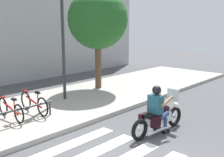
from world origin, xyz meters
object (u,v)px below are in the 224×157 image
object	(u,v)px
tree_near_rack	(98,19)
rider	(157,106)
motorcycle	(159,118)
bicycle_4	(34,103)
street_lamp	(63,34)
bicycle_3	(11,109)

from	to	relation	value
tree_near_rack	rider	bearing A→B (deg)	-117.48
motorcycle	tree_near_rack	size ratio (longest dim) A/B	0.48
rider	bicycle_4	world-z (taller)	rider
motorcycle	rider	xyz separation A→B (m)	(-0.08, 0.01, 0.36)
bicycle_4	tree_near_rack	distance (m)	5.11
street_lamp	motorcycle	bearing A→B (deg)	-92.30
rider	bicycle_3	bearing A→B (deg)	122.19
tree_near_rack	bicycle_4	bearing A→B (deg)	-165.39
rider	bicycle_4	distance (m)	4.17
motorcycle	bicycle_4	world-z (taller)	motorcycle
bicycle_4	tree_near_rack	size ratio (longest dim) A/B	0.37
motorcycle	bicycle_3	xyz separation A→B (m)	(-2.50, 3.86, 0.03)
rider	tree_near_rack	distance (m)	6.08
bicycle_3	tree_near_rack	distance (m)	5.82
motorcycle	bicycle_4	size ratio (longest dim) A/B	1.29
bicycle_4	bicycle_3	bearing A→B (deg)	179.93
bicycle_4	street_lamp	bearing A→B (deg)	20.26
street_lamp	bicycle_3	bearing A→B (deg)	-165.76
bicycle_3	bicycle_4	xyz separation A→B (m)	(0.84, -0.00, 0.02)
bicycle_4	tree_near_rack	world-z (taller)	tree_near_rack
bicycle_3	tree_near_rack	bearing A→B (deg)	12.23
motorcycle	street_lamp	distance (m)	5.07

